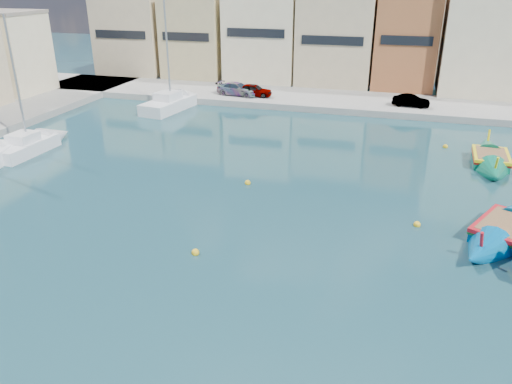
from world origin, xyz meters
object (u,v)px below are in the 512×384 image
at_px(luzzu_cyan_mid, 504,231).
at_px(yacht_north, 179,101).
at_px(church_block, 500,11).
at_px(yacht_midnorth, 40,142).
at_px(luzzu_green, 490,160).

relative_size(luzzu_cyan_mid, yacht_north, 0.78).
bearing_deg(church_block, yacht_midnorth, -140.57).
distance_m(church_block, luzzu_cyan_mid, 33.77).
distance_m(luzzu_cyan_mid, yacht_midnorth, 31.09).
distance_m(church_block, yacht_midnorth, 44.04).
bearing_deg(yacht_north, church_block, 24.37).
bearing_deg(yacht_north, luzzu_green, -18.40).
xyz_separation_m(luzzu_cyan_mid, luzzu_green, (0.68, 10.69, 0.00)).
bearing_deg(luzzu_cyan_mid, yacht_north, 143.07).
bearing_deg(luzzu_green, yacht_north, 161.60).
relative_size(church_block, yacht_north, 1.63).
height_order(luzzu_cyan_mid, yacht_north, yacht_north).
height_order(church_block, yacht_midnorth, church_block).
relative_size(luzzu_green, yacht_midnorth, 0.84).
height_order(church_block, luzzu_green, church_block).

